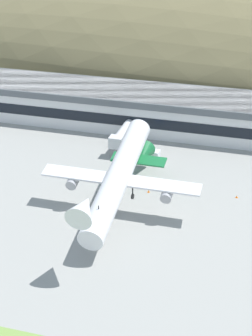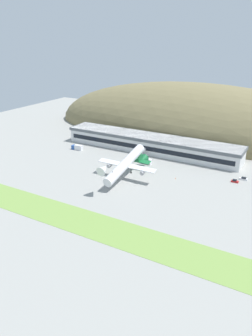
# 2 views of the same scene
# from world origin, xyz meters

# --- Properties ---
(ground_plane) EXTENTS (361.69, 361.69, 0.00)m
(ground_plane) POSITION_xyz_m (0.00, 0.00, 0.00)
(ground_plane) COLOR gray
(grass_strip_foreground) EXTENTS (325.52, 17.41, 0.08)m
(grass_strip_foreground) POSITION_xyz_m (0.00, -43.11, 0.04)
(grass_strip_foreground) COLOR #759947
(grass_strip_foreground) RESTS_ON ground_plane
(hill_backdrop) EXTENTS (246.94, 89.36, 76.66)m
(hill_backdrop) POSITION_xyz_m (10.45, 106.16, 0.00)
(hill_backdrop) COLOR olive
(hill_backdrop) RESTS_ON ground_plane
(terminal_building) EXTENTS (118.58, 18.71, 10.32)m
(terminal_building) POSITION_xyz_m (-0.53, 50.28, 5.85)
(terminal_building) COLOR silver
(terminal_building) RESTS_ON ground_plane
(jetway_0) EXTENTS (3.38, 14.01, 5.43)m
(jetway_0) POSITION_xyz_m (-0.49, 33.69, 3.99)
(jetway_0) COLOR silver
(jetway_0) RESTS_ON ground_plane
(cargo_airplane) EXTENTS (33.38, 47.06, 14.84)m
(cargo_airplane) POSITION_xyz_m (7.88, 3.20, 8.38)
(cargo_airplane) COLOR silver
(service_car_0) EXTENTS (4.23, 1.78, 1.43)m
(service_car_0) POSITION_xyz_m (62.45, 32.93, 0.59)
(service_car_0) COLOR silver
(service_car_0) RESTS_ON ground_plane
(service_car_1) EXTENTS (3.75, 2.02, 1.45)m
(service_car_1) POSITION_xyz_m (59.19, 27.44, 0.60)
(service_car_1) COLOR #B21E1E
(service_car_1) RESTS_ON ground_plane
(fuel_truck) EXTENTS (7.93, 2.91, 3.31)m
(fuel_truck) POSITION_xyz_m (-43.96, 28.69, 1.57)
(fuel_truck) COLOR #264C99
(fuel_truck) RESTS_ON ground_plane
(box_truck) EXTENTS (6.59, 2.91, 3.17)m
(box_truck) POSITION_xyz_m (7.67, 28.38, 1.49)
(box_truck) COLOR #264C99
(box_truck) RESTS_ON ground_plane
(traffic_cone_0) EXTENTS (0.52, 0.52, 0.58)m
(traffic_cone_0) POSITION_xyz_m (30.88, 16.18, 0.28)
(traffic_cone_0) COLOR orange
(traffic_cone_0) RESTS_ON ground_plane
(traffic_cone_1) EXTENTS (0.52, 0.52, 0.58)m
(traffic_cone_1) POSITION_xyz_m (11.72, 13.29, 0.28)
(traffic_cone_1) COLOR orange
(traffic_cone_1) RESTS_ON ground_plane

